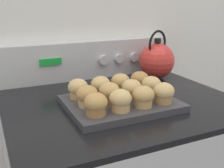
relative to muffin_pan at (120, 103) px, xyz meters
The scene contains 16 objects.
wall_back 0.53m from the muffin_pan, 86.10° to the left, with size 8.00×0.05×2.40m.
control_panel 0.39m from the muffin_pan, 85.17° to the left, with size 0.78×0.07×0.17m.
muffin_pan is the anchor object (origin of this frame).
muffin_r0_c0 0.15m from the muffin_pan, 145.90° to the right, with size 0.07×0.07×0.07m.
muffin_r0_c1 0.10m from the muffin_pan, 116.66° to the right, with size 0.07×0.07×0.07m.
muffin_r0_c2 0.10m from the muffin_pan, 64.27° to the right, with size 0.07×0.07×0.07m.
muffin_r0_c3 0.15m from the muffin_pan, 34.04° to the right, with size 0.07×0.07×0.07m.
muffin_r1_c0 0.12m from the muffin_pan, behind, with size 0.07×0.07×0.07m.
muffin_r1_c1 0.06m from the muffin_pan, behind, with size 0.07×0.07×0.07m.
muffin_r1_c2 0.06m from the muffin_pan, ahead, with size 0.07×0.07×0.07m.
muffin_r1_c3 0.13m from the muffin_pan, ahead, with size 0.07×0.07×0.07m.
muffin_r2_c0 0.15m from the muffin_pan, 146.53° to the left, with size 0.07×0.07×0.07m.
muffin_r2_c1 0.10m from the muffin_pan, 116.01° to the left, with size 0.07×0.07×0.07m.
muffin_r2_c2 0.10m from the muffin_pan, 63.25° to the left, with size 0.07×0.07×0.07m.
muffin_r2_c3 0.15m from the muffin_pan, 33.66° to the left, with size 0.07×0.07×0.07m.
tea_kettle 0.40m from the muffin_pan, 39.07° to the left, with size 0.19×0.16×0.21m.
Camera 1 is at (-0.42, -0.49, 1.23)m, focal length 45.00 mm.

